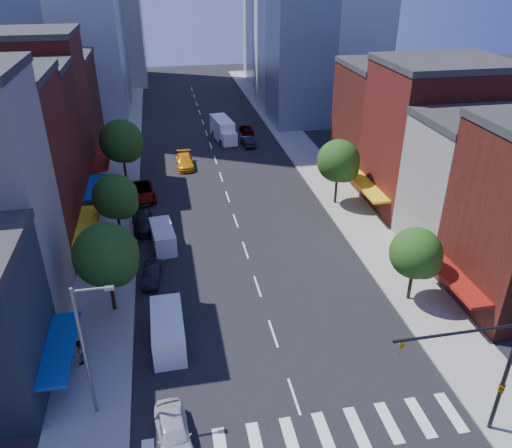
{
  "coord_description": "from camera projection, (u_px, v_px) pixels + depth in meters",
  "views": [
    {
      "loc": [
        -6.55,
        -21.55,
        24.23
      ],
      "look_at": [
        0.19,
        13.72,
        5.0
      ],
      "focal_mm": 35.0,
      "sensor_mm": 36.0,
      "label": 1
    }
  ],
  "objects": [
    {
      "name": "ground",
      "position": [
        294.0,
        396.0,
        31.18
      ],
      "size": [
        220.0,
        220.0,
        0.0
      ],
      "primitive_type": "plane",
      "color": "black",
      "rests_on": "ground"
    },
    {
      "name": "sidewalk_left",
      "position": [
        120.0,
        171.0,
        63.71
      ],
      "size": [
        5.0,
        120.0,
        0.15
      ],
      "primitive_type": "cube",
      "color": "gray",
      "rests_on": "ground"
    },
    {
      "name": "sidewalk_right",
      "position": [
        308.0,
        158.0,
        67.85
      ],
      "size": [
        5.0,
        120.0,
        0.15
      ],
      "primitive_type": "cube",
      "color": "gray",
      "rests_on": "ground"
    },
    {
      "name": "crosswalk",
      "position": [
        307.0,
        436.0,
        28.58
      ],
      "size": [
        19.0,
        3.0,
        0.01
      ],
      "primitive_type": "cube",
      "color": "silver",
      "rests_on": "ground"
    },
    {
      "name": "bldg_left_3",
      "position": [
        17.0,
        149.0,
        49.27
      ],
      "size": [
        12.0,
        8.0,
        15.0
      ],
      "primitive_type": "cube",
      "color": "#4A1A12",
      "rests_on": "ground"
    },
    {
      "name": "bldg_left_4",
      "position": [
        32.0,
        116.0,
        56.16
      ],
      "size": [
        12.0,
        9.0,
        17.0
      ],
      "primitive_type": "cube",
      "color": "maroon",
      "rests_on": "ground"
    },
    {
      "name": "bldg_left_5",
      "position": [
        50.0,
        111.0,
        65.33
      ],
      "size": [
        12.0,
        10.0,
        13.0
      ],
      "primitive_type": "cube",
      "color": "#4A1A12",
      "rests_on": "ground"
    },
    {
      "name": "bldg_right_1",
      "position": [
        480.0,
        187.0,
        44.81
      ],
      "size": [
        12.0,
        8.0,
        12.0
      ],
      "primitive_type": "cube",
      "color": "beige",
      "rests_on": "ground"
    },
    {
      "name": "bldg_right_2",
      "position": [
        433.0,
        139.0,
        51.9
      ],
      "size": [
        12.0,
        10.0,
        15.0
      ],
      "primitive_type": "cube",
      "color": "maroon",
      "rests_on": "ground"
    },
    {
      "name": "bldg_right_3",
      "position": [
        392.0,
        121.0,
        61.03
      ],
      "size": [
        12.0,
        10.0,
        13.0
      ],
      "primitive_type": "cube",
      "color": "#4A1A12",
      "rests_on": "ground"
    },
    {
      "name": "traffic_signal",
      "position": [
        496.0,
        378.0,
        26.97
      ],
      "size": [
        7.24,
        2.24,
        8.0
      ],
      "color": "black",
      "rests_on": "sidewalk_right"
    },
    {
      "name": "streetlight",
      "position": [
        87.0,
        345.0,
        27.6
      ],
      "size": [
        2.25,
        0.25,
        9.0
      ],
      "color": "slate",
      "rests_on": "sidewalk_left"
    },
    {
      "name": "tree_left_near",
      "position": [
        108.0,
        257.0,
        36.46
      ],
      "size": [
        4.8,
        4.8,
        7.3
      ],
      "color": "black",
      "rests_on": "sidewalk_left"
    },
    {
      "name": "tree_left_mid",
      "position": [
        117.0,
        198.0,
        46.14
      ],
      "size": [
        4.2,
        4.2,
        6.65
      ],
      "color": "black",
      "rests_on": "sidewalk_left"
    },
    {
      "name": "tree_left_far",
      "position": [
        123.0,
        143.0,
        57.95
      ],
      "size": [
        5.0,
        5.0,
        7.75
      ],
      "color": "black",
      "rests_on": "sidewalk_left"
    },
    {
      "name": "tree_right_near",
      "position": [
        418.0,
        255.0,
        37.99
      ],
      "size": [
        4.0,
        4.0,
        6.2
      ],
      "color": "black",
      "rests_on": "sidewalk_right"
    },
    {
      "name": "tree_right_far",
      "position": [
        340.0,
        163.0,
        53.26
      ],
      "size": [
        4.6,
        4.6,
        7.2
      ],
      "color": "black",
      "rests_on": "sidewalk_right"
    },
    {
      "name": "parked_car_front",
      "position": [
        174.0,
        433.0,
        27.83
      ],
      "size": [
        2.38,
        4.8,
        1.57
      ],
      "primitive_type": "imported",
      "rotation": [
        0.0,
        0.0,
        0.12
      ],
      "color": "silver",
      "rests_on": "ground"
    },
    {
      "name": "parked_car_second",
      "position": [
        152.0,
        274.0,
        42.04
      ],
      "size": [
        1.75,
        4.02,
        1.28
      ],
      "primitive_type": "imported",
      "rotation": [
        0.0,
        0.0,
        -0.1
      ],
      "color": "black",
      "rests_on": "ground"
    },
    {
      "name": "parked_car_third",
      "position": [
        143.0,
        192.0,
        56.52
      ],
      "size": [
        3.32,
        5.96,
        1.58
      ],
      "primitive_type": "imported",
      "rotation": [
        0.0,
        0.0,
        0.13
      ],
      "color": "#999999",
      "rests_on": "ground"
    },
    {
      "name": "parked_car_rear",
      "position": [
        143.0,
        222.0,
        50.18
      ],
      "size": [
        2.42,
        5.24,
        1.48
      ],
      "primitive_type": "imported",
      "rotation": [
        0.0,
        0.0,
        0.07
      ],
      "color": "black",
      "rests_on": "ground"
    },
    {
      "name": "cargo_van_near",
      "position": [
        168.0,
        332.0,
        34.79
      ],
      "size": [
        2.32,
        5.52,
        2.34
      ],
      "rotation": [
        0.0,
        0.0,
        0.02
      ],
      "color": "silver",
      "rests_on": "ground"
    },
    {
      "name": "cargo_van_far",
      "position": [
        163.0,
        237.0,
        46.82
      ],
      "size": [
        2.45,
        5.0,
        2.05
      ],
      "rotation": [
        0.0,
        0.0,
        0.11
      ],
      "color": "silver",
      "rests_on": "ground"
    },
    {
      "name": "taxi",
      "position": [
        185.0,
        161.0,
        64.98
      ],
      "size": [
        2.19,
        5.31,
        1.54
      ],
      "primitive_type": "imported",
      "rotation": [
        0.0,
        0.0,
        -0.01
      ],
      "color": "orange",
      "rests_on": "ground"
    },
    {
      "name": "traffic_car_oncoming",
      "position": [
        248.0,
        141.0,
        72.44
      ],
      "size": [
        1.77,
        4.35,
        1.4
      ],
      "primitive_type": "imported",
      "rotation": [
        0.0,
        0.0,
        3.21
      ],
      "color": "black",
      "rests_on": "ground"
    },
    {
      "name": "traffic_car_far",
      "position": [
        247.0,
        129.0,
        77.35
      ],
      "size": [
        1.89,
        4.22,
        1.41
      ],
      "primitive_type": "imported",
      "rotation": [
        0.0,
        0.0,
        3.2
      ],
      "color": "#999999",
      "rests_on": "ground"
    },
    {
      "name": "box_truck",
      "position": [
        223.0,
        130.0,
        74.55
      ],
      "size": [
        3.22,
        7.83,
        3.06
      ],
      "rotation": [
        0.0,
        0.0,
        0.14
      ],
      "color": "white",
      "rests_on": "ground"
    },
    {
      "name": "pedestrian_near",
      "position": [
        63.0,
        347.0,
        33.61
      ],
      "size": [
        0.68,
        0.78,
        1.8
      ],
      "primitive_type": "imported",
      "rotation": [
        0.0,
        0.0,
        1.09
      ],
      "color": "#999999",
      "rests_on": "sidewalk_left"
    },
    {
      "name": "pedestrian_far",
      "position": [
        80.0,
        352.0,
        33.14
      ],
      "size": [
        1.02,
        1.1,
        1.8
      ],
      "primitive_type": "imported",
      "rotation": [
        0.0,
        0.0,
        -2.09
      ],
      "color": "#999999",
      "rests_on": "sidewalk_left"
    }
  ]
}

